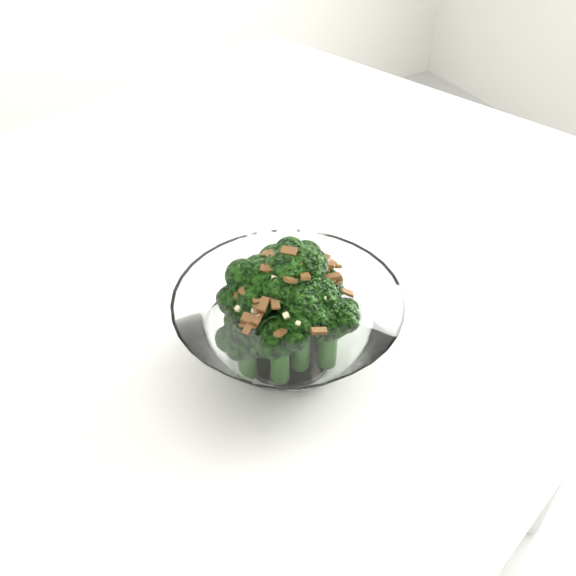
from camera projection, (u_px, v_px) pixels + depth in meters
table at (150, 336)px, 0.68m from camera, size 1.39×1.14×0.75m
broccoli_dish at (287, 321)px, 0.53m from camera, size 0.19×0.19×0.12m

